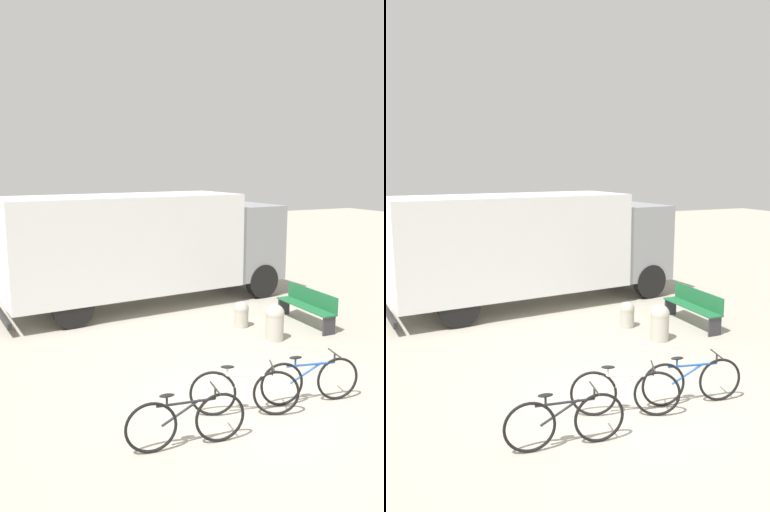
% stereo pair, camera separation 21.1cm
% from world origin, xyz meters
% --- Properties ---
extents(ground_plane, '(60.00, 60.00, 0.00)m').
position_xyz_m(ground_plane, '(0.00, 0.00, 0.00)').
color(ground_plane, '#A8A091').
extents(delivery_truck, '(8.33, 2.88, 3.15)m').
position_xyz_m(delivery_truck, '(0.70, 6.57, 1.77)').
color(delivery_truck, white).
rests_on(delivery_truck, ground).
extents(park_bench, '(0.43, 1.94, 0.89)m').
position_xyz_m(park_bench, '(3.71, 3.13, 0.50)').
color(park_bench, '#1E6638').
rests_on(park_bench, ground).
extents(bicycle_near, '(1.75, 0.44, 0.85)m').
position_xyz_m(bicycle_near, '(-1.42, -0.66, 0.40)').
color(bicycle_near, black).
rests_on(bicycle_near, ground).
extents(bicycle_middle, '(1.62, 0.77, 0.85)m').
position_xyz_m(bicycle_middle, '(-0.20, -0.23, 0.40)').
color(bicycle_middle, black).
rests_on(bicycle_middle, ground).
extents(bicycle_far, '(1.73, 0.53, 0.85)m').
position_xyz_m(bicycle_far, '(1.02, -0.32, 0.40)').
color(bicycle_far, black).
rests_on(bicycle_far, ground).
extents(bollard_near_bench, '(0.43, 0.43, 0.84)m').
position_xyz_m(bollard_near_bench, '(2.28, 2.50, 0.45)').
color(bollard_near_bench, '#B2AD9E').
rests_on(bollard_near_bench, ground).
extents(bollard_far_bench, '(0.36, 0.36, 0.64)m').
position_xyz_m(bollard_far_bench, '(2.09, 3.66, 0.34)').
color(bollard_far_bench, '#B2AD9E').
rests_on(bollard_far_bench, ground).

